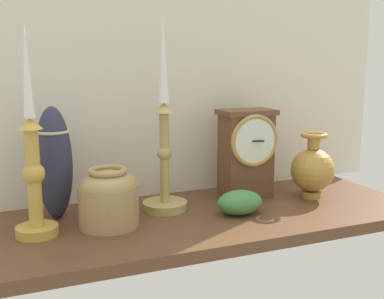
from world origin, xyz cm
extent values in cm
cube|color=brown|center=(0.00, 0.00, -1.20)|extent=(100.00, 36.00, 2.40)
cube|color=silver|center=(0.00, 18.50, 32.50)|extent=(120.00, 2.00, 65.00)
cube|color=brown|center=(17.11, 8.18, 9.79)|extent=(11.40, 7.25, 19.59)
cube|color=brown|center=(17.11, 8.18, 20.19)|extent=(12.77, 8.12, 1.20)
torus|color=#B18C46|center=(17.11, 4.16, 14.07)|extent=(12.08, 1.10, 12.08)
cylinder|color=white|center=(17.11, 4.06, 14.07)|extent=(10.10, 0.40, 10.10)
cube|color=black|center=(17.11, 3.76, 14.07)|extent=(3.73, 2.19, 0.30)
cylinder|color=gold|center=(-31.02, -0.41, 0.90)|extent=(7.73, 7.73, 1.80)
cylinder|color=gold|center=(-31.02, -0.41, 10.86)|extent=(2.57, 2.57, 18.12)
sphere|color=gold|center=(-31.02, -0.41, 11.77)|extent=(4.11, 4.11, 4.11)
cone|color=gold|center=(-31.02, -0.41, 20.92)|extent=(4.38, 4.38, 2.00)
cone|color=white|center=(-31.02, -0.41, 30.27)|extent=(2.03, 2.03, 16.70)
cylinder|color=tan|center=(-4.09, 5.50, 0.90)|extent=(9.70, 9.70, 1.80)
cylinder|color=tan|center=(-4.09, 5.50, 11.53)|extent=(1.98, 1.98, 19.46)
sphere|color=tan|center=(-4.09, 5.50, 12.50)|extent=(3.17, 3.17, 3.17)
cone|color=tan|center=(-4.09, 5.50, 22.26)|extent=(4.95, 4.95, 2.00)
cone|color=white|center=(-4.09, 5.50, 33.09)|extent=(2.25, 2.25, 19.66)
cylinder|color=#B1873A|center=(31.06, 1.11, 0.80)|extent=(4.58, 4.58, 1.60)
sphere|color=#B1873A|center=(31.06, 1.11, 6.69)|extent=(10.18, 10.18, 10.18)
cylinder|color=#B1873A|center=(31.06, 1.11, 13.36)|extent=(2.85, 2.85, 3.18)
torus|color=#B1873A|center=(31.06, 1.11, 14.95)|extent=(6.14, 6.14, 1.11)
cylinder|color=#A68955|center=(-17.51, -0.32, 4.16)|extent=(11.69, 11.69, 8.31)
ellipsoid|color=#A68955|center=(-17.51, -0.32, 8.31)|extent=(11.10, 11.10, 5.55)
torus|color=#A68955|center=(-17.51, -0.32, 11.09)|extent=(7.59, 7.59, 1.16)
ellipsoid|color=#2B2F48|center=(-26.48, 8.65, 11.54)|extent=(7.27, 7.27, 23.09)
torus|color=#CCB78C|center=(-26.48, 8.65, 18.01)|extent=(6.78, 6.78, 0.60)
ellipsoid|color=#417F45|center=(9.53, -3.37, 2.57)|extent=(9.95, 6.97, 5.14)
camera|label=1|loc=(-35.69, -87.10, 31.77)|focal=43.79mm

